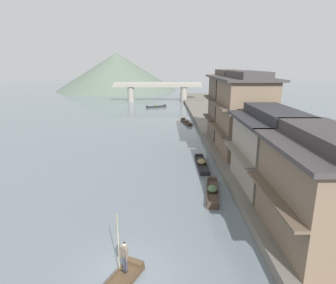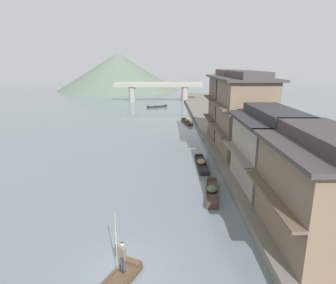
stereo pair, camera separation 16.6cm
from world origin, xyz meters
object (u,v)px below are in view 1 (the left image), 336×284
(boat_moored_far, at_px, (156,107))
(stone_bridge, at_px, (157,89))
(house_waterfront_nearest, at_px, (328,189))
(boat_moored_third, at_px, (202,164))
(boatman_person, at_px, (124,253))
(boat_moored_nearest, at_px, (212,192))
(house_waterfront_narrow, at_px, (227,105))
(house_waterfront_tall, at_px, (244,114))
(house_waterfront_second, at_px, (273,148))
(boat_moored_second, at_px, (186,122))

(boat_moored_far, xyz_separation_m, stone_bridge, (0.06, 10.72, 3.26))
(house_waterfront_nearest, bearing_deg, boat_moored_third, 109.51)
(boatman_person, distance_m, stone_bridge, 68.23)
(boatman_person, distance_m, house_waterfront_nearest, 11.19)
(boat_moored_far, distance_m, stone_bridge, 11.20)
(boat_moored_nearest, distance_m, boat_moored_far, 48.40)
(house_waterfront_nearest, height_order, house_waterfront_narrow, house_waterfront_narrow)
(boat_moored_far, bearing_deg, house_waterfront_narrow, -72.28)
(house_waterfront_nearest, height_order, house_waterfront_tall, house_waterfront_tall)
(boat_moored_third, bearing_deg, boatman_person, -109.67)
(house_waterfront_narrow, relative_size, stone_bridge, 0.36)
(house_waterfront_tall, bearing_deg, house_waterfront_narrow, 92.35)
(house_waterfront_nearest, distance_m, house_waterfront_second, 7.63)
(boat_moored_far, height_order, house_waterfront_narrow, house_waterfront_narrow)
(house_waterfront_nearest, xyz_separation_m, house_waterfront_narrow, (-0.58, 23.42, 1.32))
(boat_moored_second, bearing_deg, house_waterfront_second, -80.65)
(boat_moored_far, distance_m, house_waterfront_tall, 40.66)
(boatman_person, height_order, house_waterfront_nearest, house_waterfront_nearest)
(house_waterfront_tall, height_order, stone_bridge, house_waterfront_tall)
(house_waterfront_nearest, height_order, house_waterfront_second, same)
(boat_moored_far, height_order, house_waterfront_nearest, house_waterfront_nearest)
(boat_moored_third, bearing_deg, house_waterfront_tall, 26.30)
(boat_moored_third, distance_m, house_waterfront_narrow, 11.47)
(stone_bridge, bearing_deg, house_waterfront_tall, -78.17)
(house_waterfront_tall, bearing_deg, boat_moored_nearest, -117.08)
(boat_moored_far, relative_size, house_waterfront_second, 0.61)
(boat_moored_nearest, xyz_separation_m, house_waterfront_second, (4.71, 0.42, 3.49))
(boat_moored_far, height_order, house_waterfront_second, house_waterfront_second)
(boat_moored_nearest, xyz_separation_m, house_waterfront_nearest, (4.92, -7.21, 3.49))
(boat_moored_second, xyz_separation_m, stone_bridge, (-5.79, 29.82, 3.28))
(house_waterfront_nearest, xyz_separation_m, house_waterfront_tall, (-0.29, 16.26, 1.30))
(stone_bridge, bearing_deg, house_waterfront_nearest, -80.79)
(house_waterfront_nearest, bearing_deg, house_waterfront_narrow, 91.43)
(boat_moored_second, height_order, house_waterfront_second, house_waterfront_second)
(boat_moored_far, height_order, house_waterfront_tall, house_waterfront_tall)
(boat_moored_nearest, distance_m, house_waterfront_narrow, 17.46)
(stone_bridge, bearing_deg, house_waterfront_narrow, -76.63)
(boatman_person, xyz_separation_m, house_waterfront_second, (10.52, 9.84, 2.30))
(boat_moored_third, height_order, house_waterfront_narrow, house_waterfront_narrow)
(boatman_person, height_order, boat_moored_far, boatman_person)
(boat_moored_nearest, xyz_separation_m, house_waterfront_tall, (4.63, 9.05, 4.79))
(house_waterfront_narrow, bearing_deg, boat_moored_far, 107.72)
(boat_moored_second, bearing_deg, boat_moored_nearest, -90.02)
(boat_moored_third, distance_m, house_waterfront_second, 8.65)
(house_waterfront_second, height_order, stone_bridge, house_waterfront_second)
(boatman_person, distance_m, boat_moored_far, 57.49)
(house_waterfront_nearest, distance_m, house_waterfront_narrow, 23.46)
(boat_moored_second, height_order, boat_moored_far, boat_moored_far)
(house_waterfront_second, xyz_separation_m, house_waterfront_tall, (-0.08, 8.64, 1.30))
(boat_moored_nearest, distance_m, boat_moored_second, 28.94)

